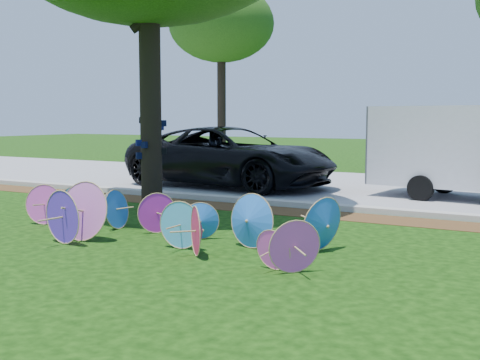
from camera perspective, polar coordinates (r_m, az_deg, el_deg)
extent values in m
plane|color=black|center=(8.72, -9.38, -6.93)|extent=(90.00, 90.00, 0.00)
cube|color=#472D16|center=(12.49, 3.59, -2.92)|extent=(90.00, 1.00, 0.01)
cube|color=#B7B5AD|center=(13.11, 4.92, -2.26)|extent=(90.00, 0.30, 0.12)
cube|color=gray|center=(16.95, 10.69, -0.65)|extent=(90.00, 8.00, 0.01)
cylinder|color=black|center=(12.63, -8.50, 8.61)|extent=(0.44, 0.44, 5.06)
cone|color=blue|center=(8.72, 8.04, -4.16)|extent=(0.52, 0.86, 0.83)
cone|color=blue|center=(10.69, -11.82, -2.68)|extent=(0.29, 0.72, 0.70)
cone|color=#D36DB6|center=(9.83, -14.42, -2.73)|extent=(0.97, 0.40, 0.96)
cone|color=#EB4CC3|center=(7.68, 3.32, -6.57)|extent=(0.56, 0.26, 0.54)
cone|color=#C726A7|center=(10.21, -7.94, -3.06)|extent=(0.51, 0.63, 0.69)
cone|color=blue|center=(9.54, -3.77, -3.91)|extent=(0.58, 0.38, 0.60)
cone|color=#EB4CC3|center=(7.55, 5.07, -6.22)|extent=(0.60, 0.61, 0.70)
cone|color=#572EC4|center=(9.60, -16.21, -3.35)|extent=(0.85, 0.27, 0.84)
cone|color=#EB4CC3|center=(11.46, -17.97, -2.18)|extent=(0.75, 0.40, 0.74)
cone|color=#44A8DB|center=(11.72, -15.27, -2.11)|extent=(0.66, 0.43, 0.66)
cone|color=blue|center=(10.76, -11.77, -2.75)|extent=(0.39, 0.69, 0.66)
cone|color=#C81E47|center=(8.44, -3.90, -4.83)|extent=(0.56, 0.58, 0.71)
cone|color=#44A8DB|center=(8.94, -5.52, -4.22)|extent=(0.72, 0.14, 0.72)
cone|color=blue|center=(8.86, 0.88, -3.92)|extent=(0.85, 0.37, 0.83)
imported|color=black|center=(16.68, -0.91, 2.20)|extent=(6.20, 3.26, 1.66)
cube|color=silver|center=(15.24, 17.95, 3.11)|extent=(2.90, 2.04, 2.49)
cylinder|color=black|center=(25.49, -1.76, 7.27)|extent=(0.36, 0.36, 5.00)
ellipsoid|color=#183B0D|center=(25.78, -1.78, 14.62)|extent=(4.40, 4.40, 3.20)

